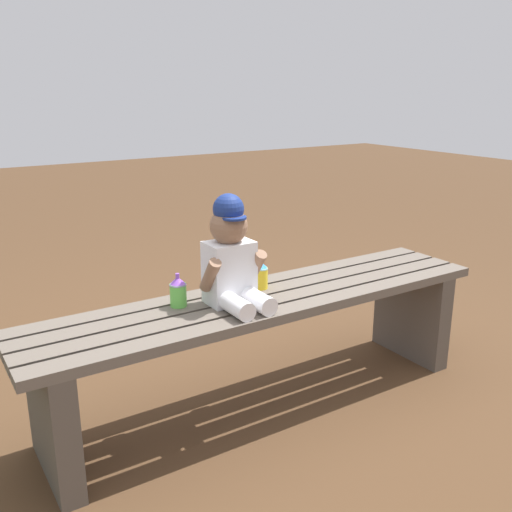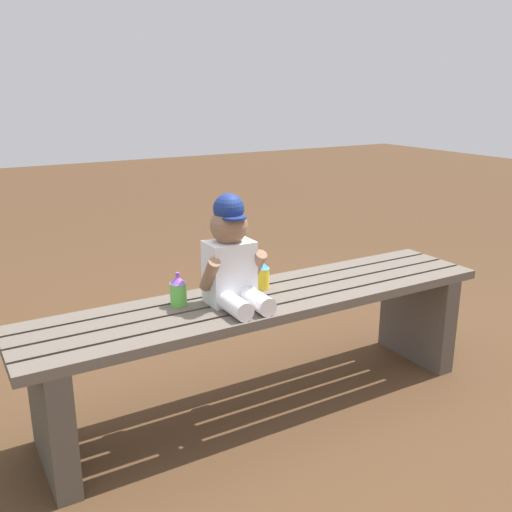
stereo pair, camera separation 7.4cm
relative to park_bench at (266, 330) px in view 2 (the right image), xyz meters
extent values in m
plane|color=#4C331E|center=(0.00, 0.00, -0.32)|extent=(16.00, 16.00, 0.00)
cube|color=#60564C|center=(0.00, -0.15, 0.12)|extent=(1.88, 0.09, 0.04)
cube|color=#60564C|center=(0.00, -0.05, 0.12)|extent=(1.88, 0.09, 0.04)
cube|color=#60564C|center=(0.00, 0.05, 0.12)|extent=(1.88, 0.09, 0.04)
cube|color=#60564C|center=(0.00, 0.15, 0.12)|extent=(1.88, 0.09, 0.04)
cube|color=#524941|center=(-0.82, 0.00, -0.11)|extent=(0.08, 0.40, 0.43)
cube|color=#524941|center=(0.82, 0.00, -0.11)|extent=(0.08, 0.40, 0.43)
cube|color=white|center=(-0.15, 0.01, 0.26)|extent=(0.17, 0.12, 0.23)
sphere|color=#8C664C|center=(-0.15, 0.01, 0.43)|extent=(0.14, 0.14, 0.14)
cylinder|color=navy|center=(-0.15, -0.03, 0.47)|extent=(0.09, 0.09, 0.01)
sphere|color=navy|center=(-0.15, 0.01, 0.49)|extent=(0.11, 0.11, 0.11)
cylinder|color=white|center=(-0.20, -0.11, 0.18)|extent=(0.07, 0.16, 0.07)
cylinder|color=white|center=(-0.11, -0.11, 0.18)|extent=(0.07, 0.16, 0.07)
cylinder|color=#8C664C|center=(-0.24, -0.02, 0.27)|extent=(0.04, 0.12, 0.14)
cylinder|color=#8C664C|center=(-0.06, -0.02, 0.27)|extent=(0.04, 0.12, 0.14)
cylinder|color=#66CC4C|center=(-0.33, 0.07, 0.19)|extent=(0.06, 0.06, 0.08)
cone|color=#8C4CCC|center=(-0.33, 0.07, 0.24)|extent=(0.06, 0.06, 0.03)
cylinder|color=#8C4CCC|center=(-0.33, 0.07, 0.26)|extent=(0.01, 0.01, 0.02)
cylinder|color=yellow|center=(0.02, 0.07, 0.19)|extent=(0.06, 0.06, 0.08)
cone|color=#338CE5|center=(0.02, 0.07, 0.24)|extent=(0.06, 0.06, 0.03)
cylinder|color=#338CE5|center=(0.02, 0.07, 0.26)|extent=(0.01, 0.01, 0.02)
camera|label=1|loc=(-1.13, -1.70, 0.91)|focal=39.99mm
camera|label=2|loc=(-1.06, -1.74, 0.91)|focal=39.99mm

